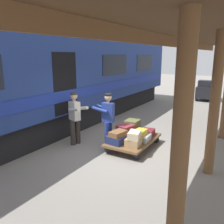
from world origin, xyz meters
name	(u,v)px	position (x,y,z in m)	size (l,w,h in m)	color
ground_plane	(121,152)	(0.00, 0.00, 0.00)	(60.00, 60.00, 0.00)	gray
platform_canopy	(219,36)	(-2.40, 0.00, 3.26)	(3.20, 18.70, 3.56)	brown
train_car	(33,78)	(3.58, 0.00, 2.06)	(3.02, 18.62, 4.00)	navy
luggage_cart	(133,140)	(-0.14, -0.52, 0.25)	(1.16, 1.94, 0.30)	brown
suitcase_tan_vintage	(133,142)	(-0.40, 0.01, 0.41)	(0.40, 0.45, 0.23)	tan
suitcase_navy_fabric	(118,139)	(0.12, 0.01, 0.41)	(0.51, 0.61, 0.23)	navy
suitcase_red_plastic	(126,135)	(0.12, -0.52, 0.38)	(0.50, 0.55, 0.17)	#AD231E
suitcase_maroon_trunk	(148,133)	(-0.40, -1.06, 0.39)	(0.37, 0.52, 0.19)	maroon
suitcase_gray_aluminum	(141,138)	(-0.40, -0.52, 0.38)	(0.51, 0.54, 0.18)	#9EA0A5
suitcase_orange_carryall	(133,130)	(0.12, -1.06, 0.39)	(0.39, 0.62, 0.19)	#CC6B23
suitcase_yellow_case	(140,132)	(-0.37, -0.53, 0.55)	(0.31, 0.46, 0.15)	gold
suitcase_cream_canvas	(134,135)	(-0.42, -0.01, 0.63)	(0.32, 0.49, 0.20)	beige
suitcase_burgundy_valise	(126,129)	(0.13, -0.52, 0.58)	(0.41, 0.49, 0.23)	maroon
suitcase_olive_duffel	(132,124)	(0.14, -1.02, 0.62)	(0.42, 0.50, 0.26)	brown
suitcase_brown_leather	(118,133)	(0.09, 0.04, 0.60)	(0.34, 0.53, 0.15)	brown
porter_in_overalls	(108,118)	(0.62, -0.23, 0.93)	(0.71, 0.50, 1.70)	navy
porter_by_door	(75,117)	(1.61, 0.15, 0.93)	(0.73, 0.56, 1.70)	#332D28
baggage_tug	(206,91)	(-0.65, -10.25, 0.63)	(1.16, 1.74, 1.30)	black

